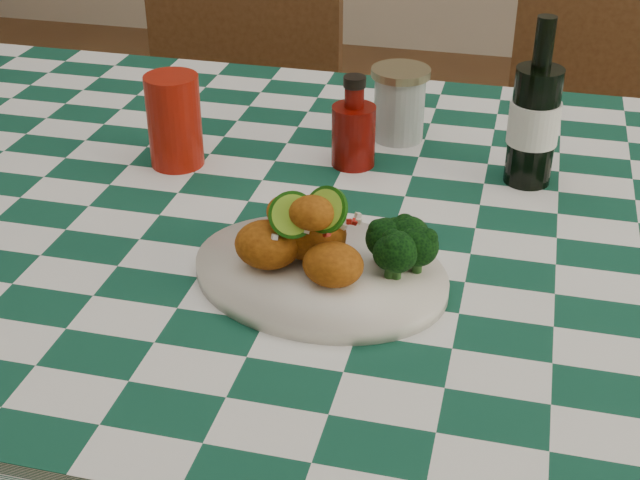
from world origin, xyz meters
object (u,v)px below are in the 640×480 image
(dining_table, at_px, (321,430))
(fried_chicken_pile, at_px, (314,232))
(plate, at_px, (320,274))
(beer_bottle, at_px, (536,103))
(wooden_chair_left, at_px, (220,152))
(ketchup_bottle, at_px, (354,121))
(wooden_chair_right, at_px, (592,187))
(red_tumbler, at_px, (174,121))
(mason_jar, at_px, (399,104))

(dining_table, relative_size, fried_chicken_pile, 11.46)
(plate, relative_size, beer_bottle, 1.29)
(dining_table, height_order, wooden_chair_left, wooden_chair_left)
(plate, bearing_deg, fried_chicken_pile, 180.00)
(ketchup_bottle, distance_m, beer_bottle, 0.26)
(wooden_chair_right, bearing_deg, plate, -105.03)
(fried_chicken_pile, distance_m, ketchup_bottle, 0.32)
(fried_chicken_pile, relative_size, ketchup_bottle, 1.07)
(ketchup_bottle, relative_size, wooden_chair_left, 0.13)
(red_tumbler, bearing_deg, fried_chicken_pile, -43.10)
(ketchup_bottle, bearing_deg, red_tumbler, -166.52)
(wooden_chair_right, bearing_deg, wooden_chair_left, -169.39)
(beer_bottle, distance_m, wooden_chair_left, 0.95)
(beer_bottle, bearing_deg, dining_table, -149.81)
(dining_table, distance_m, fried_chicken_pile, 0.49)
(beer_bottle, bearing_deg, red_tumbler, -172.60)
(plate, relative_size, red_tumbler, 2.25)
(wooden_chair_left, xyz_separation_m, wooden_chair_right, (0.81, 0.06, -0.02))
(fried_chicken_pile, bearing_deg, wooden_chair_right, 68.01)
(beer_bottle, height_order, wooden_chair_right, beer_bottle)
(dining_table, xyz_separation_m, fried_chicken_pile, (0.03, -0.17, 0.46))
(fried_chicken_pile, relative_size, red_tumbler, 1.07)
(dining_table, bearing_deg, plate, -76.76)
(fried_chicken_pile, relative_size, wooden_chair_left, 0.14)
(dining_table, xyz_separation_m, red_tumbler, (-0.24, 0.09, 0.46))
(wooden_chair_left, bearing_deg, beer_bottle, -40.06)
(plate, bearing_deg, wooden_chair_left, 117.19)
(red_tumbler, bearing_deg, dining_table, -20.09)
(fried_chicken_pile, distance_m, beer_bottle, 0.40)
(ketchup_bottle, bearing_deg, wooden_chair_right, 57.17)
(beer_bottle, distance_m, wooden_chair_right, 0.75)
(mason_jar, xyz_separation_m, wooden_chair_left, (-0.47, 0.45, -0.34))
(wooden_chair_left, bearing_deg, wooden_chair_right, 3.35)
(fried_chicken_pile, xyz_separation_m, red_tumbler, (-0.27, 0.25, 0.00))
(fried_chicken_pile, bearing_deg, plate, 0.00)
(fried_chicken_pile, height_order, beer_bottle, beer_bottle)
(wooden_chair_right, bearing_deg, red_tumbler, -127.26)
(dining_table, relative_size, mason_jar, 14.62)
(plate, bearing_deg, wooden_chair_right, 68.37)
(plate, distance_m, beer_bottle, 0.40)
(wooden_chair_left, relative_size, wooden_chair_right, 1.03)
(fried_chicken_pile, height_order, ketchup_bottle, ketchup_bottle)
(beer_bottle, bearing_deg, ketchup_bottle, -178.86)
(mason_jar, bearing_deg, ketchup_bottle, -114.34)
(fried_chicken_pile, bearing_deg, dining_table, 101.02)
(plate, xyz_separation_m, beer_bottle, (0.22, 0.32, 0.11))
(fried_chicken_pile, distance_m, wooden_chair_right, 1.06)
(mason_jar, relative_size, beer_bottle, 0.48)
(red_tumbler, bearing_deg, mason_jar, 29.27)
(ketchup_bottle, height_order, mason_jar, ketchup_bottle)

